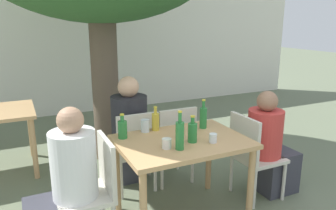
{
  "coord_description": "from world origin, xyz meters",
  "views": [
    {
      "loc": [
        -1.29,
        -2.44,
        1.83
      ],
      "look_at": [
        0.0,
        0.3,
        1.03
      ],
      "focal_mm": 35.0,
      "sensor_mm": 36.0,
      "label": 1
    }
  ],
  "objects": [
    {
      "name": "person_seated_2",
      "position": [
        -0.23,
        0.87,
        0.57
      ],
      "size": [
        0.39,
        0.59,
        1.25
      ],
      "rotation": [
        0.0,
        0.0,
        3.14
      ],
      "color": "#383842",
      "rests_on": "ground_plane"
    },
    {
      "name": "cafe_building_wall",
      "position": [
        0.0,
        4.09,
        1.4
      ],
      "size": [
        10.0,
        0.08,
        2.8
      ],
      "color": "white",
      "rests_on": "ground_plane"
    },
    {
      "name": "drinking_glass_3",
      "position": [
        0.21,
        -0.17,
        0.82
      ],
      "size": [
        0.07,
        0.07,
        0.08
      ],
      "color": "white",
      "rests_on": "dining_table_front"
    },
    {
      "name": "person_seated_0",
      "position": [
        -1.04,
        -0.0,
        0.53
      ],
      "size": [
        0.58,
        0.36,
        1.19
      ],
      "rotation": [
        0.0,
        0.0,
        -1.57
      ],
      "color": "#383842",
      "rests_on": "ground_plane"
    },
    {
      "name": "patio_chair_2",
      "position": [
        -0.23,
        0.64,
        0.51
      ],
      "size": [
        0.44,
        0.44,
        0.9
      ],
      "rotation": [
        0.0,
        0.0,
        3.14
      ],
      "color": "beige",
      "rests_on": "ground_plane"
    },
    {
      "name": "drinking_glass_0",
      "position": [
        0.01,
        0.07,
        0.82
      ],
      "size": [
        0.06,
        0.06,
        0.09
      ],
      "color": "silver",
      "rests_on": "dining_table_front"
    },
    {
      "name": "green_bottle_3",
      "position": [
        0.05,
        -0.09,
        0.87
      ],
      "size": [
        0.08,
        0.08,
        0.24
      ],
      "color": "#287A38",
      "rests_on": "dining_table_front"
    },
    {
      "name": "green_bottle_1",
      "position": [
        0.34,
        0.2,
        0.89
      ],
      "size": [
        0.07,
        0.07,
        0.29
      ],
      "color": "#287A38",
      "rests_on": "dining_table_front"
    },
    {
      "name": "person_seated_1",
      "position": [
        1.05,
        -0.0,
        0.51
      ],
      "size": [
        0.58,
        0.36,
        1.14
      ],
      "rotation": [
        0.0,
        0.0,
        1.57
      ],
      "color": "#383842",
      "rests_on": "ground_plane"
    },
    {
      "name": "green_bottle_0",
      "position": [
        -0.47,
        0.26,
        0.87
      ],
      "size": [
        0.08,
        0.08,
        0.23
      ],
      "color": "#287A38",
      "rests_on": "dining_table_front"
    },
    {
      "name": "drinking_glass_1",
      "position": [
        -0.21,
        -0.12,
        0.82
      ],
      "size": [
        0.08,
        0.08,
        0.08
      ],
      "color": "silver",
      "rests_on": "dining_table_front"
    },
    {
      "name": "patio_chair_0",
      "position": [
        -0.81,
        0.0,
        0.51
      ],
      "size": [
        0.44,
        0.44,
        0.9
      ],
      "rotation": [
        0.0,
        0.0,
        -1.57
      ],
      "color": "beige",
      "rests_on": "ground_plane"
    },
    {
      "name": "patio_chair_1",
      "position": [
        0.81,
        0.0,
        0.51
      ],
      "size": [
        0.44,
        0.44,
        0.9
      ],
      "rotation": [
        0.0,
        0.0,
        1.57
      ],
      "color": "beige",
      "rests_on": "ground_plane"
    },
    {
      "name": "dining_table_front",
      "position": [
        0.0,
        0.0,
        0.67
      ],
      "size": [
        1.15,
        0.82,
        0.78
      ],
      "color": "tan",
      "rests_on": "ground_plane"
    },
    {
      "name": "patio_chair_3",
      "position": [
        0.23,
        0.64,
        0.51
      ],
      "size": [
        0.44,
        0.44,
        0.9
      ],
      "rotation": [
        0.0,
        0.0,
        3.14
      ],
      "color": "beige",
      "rests_on": "ground_plane"
    },
    {
      "name": "drinking_glass_2",
      "position": [
        -0.22,
        0.34,
        0.84
      ],
      "size": [
        0.08,
        0.08,
        0.12
      ],
      "color": "silver",
      "rests_on": "dining_table_front"
    },
    {
      "name": "green_bottle_4",
      "position": [
        -0.12,
        -0.19,
        0.91
      ],
      "size": [
        0.07,
        0.07,
        0.33
      ],
      "color": "#287A38",
      "rests_on": "dining_table_front"
    },
    {
      "name": "oil_cruet_2",
      "position": [
        -0.11,
        0.34,
        0.87
      ],
      "size": [
        0.07,
        0.07,
        0.24
      ],
      "color": "gold",
      "rests_on": "dining_table_front"
    }
  ]
}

